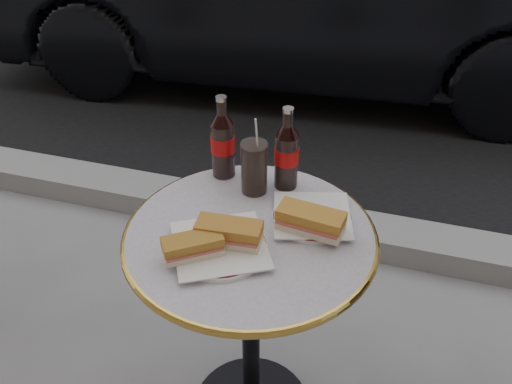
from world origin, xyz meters
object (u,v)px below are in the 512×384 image
(plate_left, at_px, (220,248))
(plate_right, at_px, (312,217))
(cola_glass, at_px, (254,168))
(cola_bottle_left, at_px, (223,137))
(cola_bottle_right, at_px, (287,148))
(bistro_table, at_px, (251,333))

(plate_left, relative_size, plate_right, 1.12)
(plate_left, bearing_deg, plate_right, 43.56)
(plate_right, bearing_deg, plate_left, -136.44)
(plate_right, height_order, cola_glass, cola_glass)
(plate_left, relative_size, cola_glass, 1.53)
(plate_right, distance_m, cola_bottle_left, 0.33)
(cola_bottle_left, bearing_deg, cola_bottle_right, -1.50)
(cola_bottle_left, bearing_deg, cola_glass, -26.57)
(cola_bottle_right, distance_m, cola_glass, 0.10)
(bistro_table, distance_m, plate_left, 0.38)
(cola_glass, bearing_deg, bistro_table, -76.48)
(plate_left, relative_size, cola_bottle_left, 0.94)
(bistro_table, bearing_deg, cola_bottle_left, 122.87)
(bistro_table, distance_m, cola_bottle_right, 0.53)
(plate_right, bearing_deg, bistro_table, -144.23)
(bistro_table, bearing_deg, cola_glass, 103.52)
(bistro_table, relative_size, plate_left, 3.29)
(plate_right, xyz_separation_m, cola_bottle_right, (-0.10, 0.12, 0.11))
(plate_left, bearing_deg, cola_bottle_right, 74.44)
(cola_bottle_left, xyz_separation_m, cola_bottle_right, (0.18, -0.00, -0.00))
(plate_right, bearing_deg, cola_bottle_right, 128.83)
(bistro_table, height_order, plate_right, plate_right)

